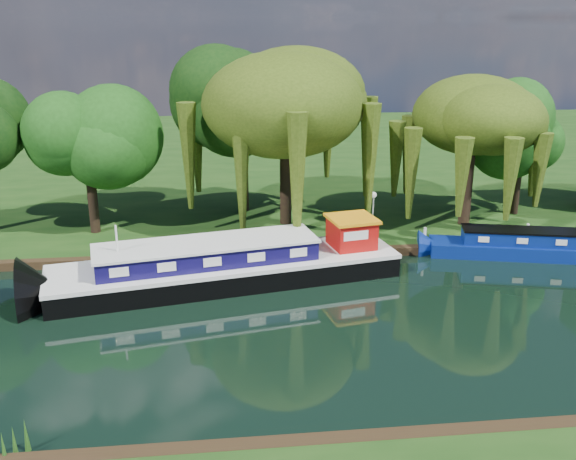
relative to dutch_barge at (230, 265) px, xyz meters
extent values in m
plane|color=black|center=(7.94, -5.27, -0.90)|extent=(120.00, 120.00, 0.00)
cube|color=#14360E|center=(7.94, 28.73, -0.67)|extent=(120.00, 52.00, 0.45)
cube|color=black|center=(-0.14, -0.03, -0.47)|extent=(17.48, 7.01, 1.14)
cube|color=silver|center=(-0.14, -0.03, 0.19)|extent=(17.59, 7.11, 0.21)
cube|color=#110B41|center=(-1.08, -0.21, 0.76)|extent=(10.91, 4.72, 0.90)
cube|color=silver|center=(-1.08, -0.21, 1.26)|extent=(11.13, 4.94, 0.11)
cube|color=#9F0E0B|center=(6.37, 1.25, 1.02)|extent=(2.45, 2.45, 1.42)
cube|color=orange|center=(6.37, 1.25, 1.80)|extent=(2.73, 2.73, 0.15)
cylinder|color=silver|center=(-5.17, -1.02, 1.44)|extent=(0.09, 0.09, 2.28)
cube|color=navy|center=(16.85, 1.67, -0.58)|extent=(11.65, 4.54, 0.86)
cube|color=navy|center=(16.85, 1.67, 0.21)|extent=(8.18, 3.27, 0.72)
cube|color=black|center=(16.85, 1.67, 0.62)|extent=(8.29, 3.39, 0.10)
cube|color=silver|center=(13.74, 1.66, 0.25)|extent=(0.57, 0.18, 0.31)
cube|color=silver|center=(15.70, 1.19, 0.25)|extent=(0.57, 0.18, 0.31)
cube|color=silver|center=(17.66, 0.72, 0.25)|extent=(0.57, 0.18, 0.31)
imported|color=#9F0E0B|center=(0.30, 1.03, -0.90)|extent=(3.69, 2.80, 0.72)
cylinder|color=black|center=(3.64, 7.93, 2.55)|extent=(0.78, 0.78, 6.00)
ellipsoid|color=#2F450E|center=(3.64, 7.93, 6.88)|extent=(8.37, 8.37, 5.41)
cylinder|color=black|center=(14.52, 6.59, 1.97)|extent=(0.68, 0.68, 4.83)
ellipsoid|color=#2F450E|center=(14.52, 6.59, 5.45)|extent=(6.59, 6.59, 4.26)
cylinder|color=black|center=(-7.76, 7.42, 2.66)|extent=(0.58, 0.58, 6.22)
ellipsoid|color=#174511|center=(-7.76, 7.42, 5.21)|extent=(5.09, 5.09, 5.09)
cylinder|color=black|center=(1.18, 11.01, 3.23)|extent=(0.75, 0.75, 7.36)
ellipsoid|color=black|center=(1.18, 11.01, 6.25)|extent=(5.89, 5.89, 5.89)
cylinder|color=black|center=(18.57, 8.37, 2.37)|extent=(0.53, 0.53, 5.65)
ellipsoid|color=#174511|center=(18.57, 8.37, 4.68)|extent=(4.52, 4.52, 4.52)
cylinder|color=silver|center=(8.44, 5.23, 0.65)|extent=(0.10, 0.10, 2.20)
sphere|color=white|center=(8.44, 5.23, 1.93)|extent=(0.36, 0.36, 0.36)
cylinder|color=silver|center=(-2.06, 3.13, 0.05)|extent=(0.16, 0.16, 1.00)
cylinder|color=silver|center=(3.94, 3.13, 0.05)|extent=(0.16, 0.16, 1.00)
cylinder|color=silver|center=(10.94, 3.13, 0.05)|extent=(0.16, 0.16, 1.00)
cylinder|color=silver|center=(16.94, 3.13, 0.05)|extent=(0.16, 0.16, 1.00)
cone|color=#224A13|center=(-7.06, -12.87, -0.35)|extent=(1.20, 1.20, 1.10)
camera|label=1|loc=(-0.33, -29.66, 11.64)|focal=40.00mm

